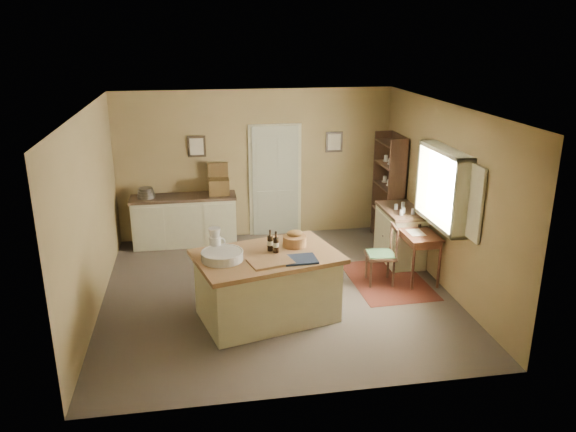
% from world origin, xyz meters
% --- Properties ---
extents(ground, '(5.00, 5.00, 0.00)m').
position_xyz_m(ground, '(0.00, 0.00, 0.00)').
color(ground, brown).
rests_on(ground, ground).
extents(wall_back, '(5.00, 0.10, 2.70)m').
position_xyz_m(wall_back, '(0.00, 2.50, 1.35)').
color(wall_back, '#8C774E').
rests_on(wall_back, ground).
extents(wall_front, '(5.00, 0.10, 2.70)m').
position_xyz_m(wall_front, '(0.00, -2.50, 1.35)').
color(wall_front, '#8C774E').
rests_on(wall_front, ground).
extents(wall_left, '(0.10, 5.00, 2.70)m').
position_xyz_m(wall_left, '(-2.50, 0.00, 1.35)').
color(wall_left, '#8C774E').
rests_on(wall_left, ground).
extents(wall_right, '(0.10, 5.00, 2.70)m').
position_xyz_m(wall_right, '(2.50, 0.00, 1.35)').
color(wall_right, '#8C774E').
rests_on(wall_right, ground).
extents(ceiling, '(5.00, 5.00, 0.00)m').
position_xyz_m(ceiling, '(0.00, 0.00, 2.70)').
color(ceiling, silver).
rests_on(ceiling, wall_back).
extents(door, '(0.97, 0.06, 2.11)m').
position_xyz_m(door, '(0.35, 2.47, 1.05)').
color(door, '#A4A68E').
rests_on(door, ground).
extents(framed_prints, '(2.82, 0.02, 0.38)m').
position_xyz_m(framed_prints, '(0.20, 2.48, 1.72)').
color(framed_prints, black).
rests_on(framed_prints, ground).
extents(window, '(0.25, 1.99, 1.12)m').
position_xyz_m(window, '(2.42, -0.20, 1.55)').
color(window, beige).
rests_on(window, ground).
extents(work_island, '(2.06, 1.60, 1.20)m').
position_xyz_m(work_island, '(-0.24, -0.73, 0.48)').
color(work_island, beige).
rests_on(work_island, ground).
extents(sideboard, '(1.84, 0.53, 1.18)m').
position_xyz_m(sideboard, '(-1.32, 2.20, 0.48)').
color(sideboard, beige).
rests_on(sideboard, ground).
extents(rug, '(1.14, 1.63, 0.01)m').
position_xyz_m(rug, '(1.75, 0.09, 0.00)').
color(rug, '#461C0E').
rests_on(rug, ground).
extents(writing_desk, '(0.49, 0.80, 0.82)m').
position_xyz_m(writing_desk, '(2.20, 0.09, 0.66)').
color(writing_desk, '#391D13').
rests_on(writing_desk, ground).
extents(desk_chair, '(0.46, 0.46, 0.90)m').
position_xyz_m(desk_chair, '(1.59, 0.05, 0.45)').
color(desk_chair, '#311F16').
rests_on(desk_chair, ground).
extents(right_cabinet, '(0.58, 1.04, 0.99)m').
position_xyz_m(right_cabinet, '(2.20, 0.85, 0.46)').
color(right_cabinet, beige).
rests_on(right_cabinet, ground).
extents(shelving_unit, '(0.33, 0.87, 1.94)m').
position_xyz_m(shelving_unit, '(2.35, 1.81, 0.97)').
color(shelving_unit, '#311F16').
rests_on(shelving_unit, ground).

